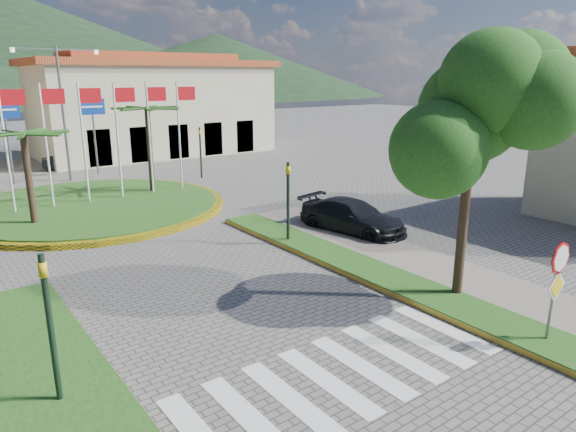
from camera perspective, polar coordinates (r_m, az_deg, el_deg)
sidewalk_right at (r=15.22m, az=28.66°, el=-10.95°), size 4.00×28.00×0.15m
verge_right at (r=14.22m, az=26.54°, el=-12.45°), size 1.60×28.00×0.18m
crosswalk at (r=11.81m, az=5.89°, el=-17.13°), size 8.00×3.00×0.01m
roundabout_island at (r=26.89m, az=-20.85°, el=1.11°), size 12.70×12.70×6.00m
stop_sign at (r=13.63m, az=27.73°, el=-5.97°), size 0.80×0.11×2.65m
deciduous_tree at (r=14.89m, az=19.84°, el=10.00°), size 3.60×3.60×6.80m
traffic_light_left at (r=10.83m, az=-25.01°, el=-10.12°), size 0.15×0.18×3.20m
traffic_light_right at (r=19.51m, az=0.00°, el=2.35°), size 0.15×0.18×3.20m
traffic_light_far at (r=33.10m, az=-9.71°, el=7.53°), size 0.18×0.15×3.20m
direction_sign_west at (r=34.68m, az=-28.83°, el=8.86°), size 1.60×0.14×5.20m
direction_sign_east at (r=35.73m, az=-20.82°, el=9.89°), size 1.60×0.14×5.20m
street_lamp_centre at (r=34.22m, az=-23.77°, el=11.02°), size 4.80×0.16×8.00m
building_right at (r=44.63m, az=-14.69°, el=11.77°), size 19.08×9.54×8.05m
hill_far_east at (r=158.20m, az=-7.85°, el=16.21°), size 120.00×120.00×18.00m
car_dark_b at (r=39.19m, az=-23.27°, el=5.64°), size 3.49×1.78×1.10m
car_side_right at (r=21.38m, az=7.18°, el=-0.08°), size 2.79×5.00×1.37m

